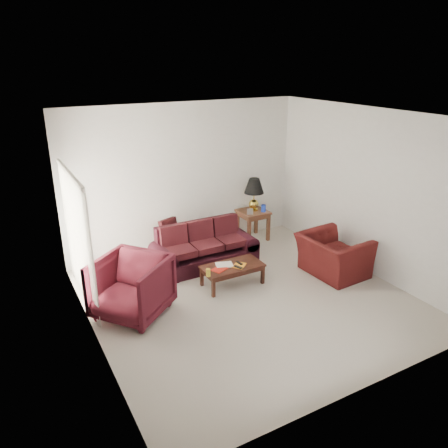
% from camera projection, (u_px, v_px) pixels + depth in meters
% --- Properties ---
extents(floor, '(5.00, 5.00, 0.00)m').
position_uv_depth(floor, '(248.00, 298.00, 7.34)').
color(floor, beige).
rests_on(floor, ground).
extents(blinds, '(0.10, 2.00, 2.16)m').
position_uv_depth(blinds, '(77.00, 240.00, 6.93)').
color(blinds, silver).
rests_on(blinds, ground).
extents(sofa, '(2.03, 0.94, 0.82)m').
position_uv_depth(sofa, '(204.00, 246.00, 8.34)').
color(sofa, black).
rests_on(sofa, ground).
extents(throw_pillow, '(0.42, 0.30, 0.39)m').
position_uv_depth(throw_pillow, '(169.00, 228.00, 8.55)').
color(throw_pillow, black).
rests_on(throw_pillow, sofa).
extents(end_table, '(0.62, 0.62, 0.66)m').
position_uv_depth(end_table, '(253.00, 225.00, 9.62)').
color(end_table, '#55311D').
rests_on(end_table, ground).
extents(table_lamp, '(0.55, 0.55, 0.72)m').
position_uv_depth(table_lamp, '(254.00, 195.00, 9.42)').
color(table_lamp, gold).
rests_on(table_lamp, end_table).
extents(clock, '(0.13, 0.08, 0.12)m').
position_uv_depth(clock, '(250.00, 212.00, 9.28)').
color(clock, '#B8B7BC').
rests_on(clock, end_table).
extents(blue_canister, '(0.13, 0.13, 0.16)m').
position_uv_depth(blue_canister, '(263.00, 208.00, 9.43)').
color(blue_canister, '#1C37B7').
rests_on(blue_canister, end_table).
extents(picture_frame, '(0.17, 0.19, 0.05)m').
position_uv_depth(picture_frame, '(243.00, 206.00, 9.55)').
color(picture_frame, silver).
rests_on(picture_frame, end_table).
extents(floor_lamp, '(0.31, 0.31, 1.61)m').
position_uv_depth(floor_lamp, '(76.00, 235.00, 7.82)').
color(floor_lamp, white).
rests_on(floor_lamp, ground).
extents(armchair_left, '(1.46, 1.45, 0.96)m').
position_uv_depth(armchair_left, '(131.00, 287.00, 6.71)').
color(armchair_left, '#451019').
rests_on(armchair_left, ground).
extents(armchair_right, '(1.06, 1.20, 0.75)m').
position_uv_depth(armchair_right, '(333.00, 255.00, 8.04)').
color(armchair_right, '#400E0E').
rests_on(armchair_right, ground).
extents(coffee_table, '(1.20, 0.90, 0.38)m').
position_uv_depth(coffee_table, '(232.00, 275.00, 7.71)').
color(coffee_table, black).
rests_on(coffee_table, ground).
extents(magazine_red, '(0.31, 0.27, 0.01)m').
position_uv_depth(magazine_red, '(220.00, 269.00, 7.49)').
color(magazine_red, '#AE1B11').
rests_on(magazine_red, coffee_table).
extents(magazine_white, '(0.35, 0.30, 0.02)m').
position_uv_depth(magazine_white, '(224.00, 265.00, 7.65)').
color(magazine_white, white).
rests_on(magazine_white, coffee_table).
extents(magazine_orange, '(0.31, 0.30, 0.01)m').
position_uv_depth(magazine_orange, '(239.00, 265.00, 7.63)').
color(magazine_orange, orange).
rests_on(magazine_orange, coffee_table).
extents(remote_a, '(0.10, 0.17, 0.02)m').
position_uv_depth(remote_a, '(238.00, 267.00, 7.52)').
color(remote_a, black).
rests_on(remote_a, coffee_table).
extents(remote_b, '(0.06, 0.15, 0.02)m').
position_uv_depth(remote_b, '(239.00, 263.00, 7.67)').
color(remote_b, black).
rests_on(remote_b, coffee_table).
extents(yellow_glass, '(0.08, 0.08, 0.13)m').
position_uv_depth(yellow_glass, '(208.00, 273.00, 7.25)').
color(yellow_glass, yellow).
rests_on(yellow_glass, coffee_table).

